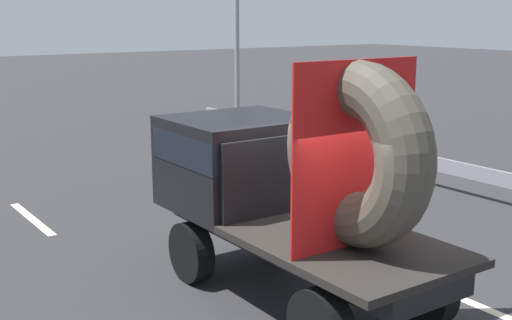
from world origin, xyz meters
The scene contains 7 objects.
ground_plane centered at (0.00, 0.00, 0.00)m, with size 120.00×120.00×0.00m, color #28282B.
flatbed_truck centered at (-0.36, 1.03, 1.65)m, with size 2.02×4.66×3.33m.
traffic_light centered at (6.69, 12.84, 3.60)m, with size 0.42×0.36×5.49m.
guardrail centered at (5.97, 5.95, 0.53)m, with size 0.10×15.46×0.71m.
lane_dash_left_far centered at (-2.23, 6.49, 0.00)m, with size 2.44×0.16×0.01m, color beige.
lane_dash_right_near centered at (1.52, -1.15, 0.00)m, with size 2.00×0.16×0.01m, color beige.
lane_dash_right_far centered at (1.52, 6.39, 0.00)m, with size 2.13×0.16×0.01m, color beige.
Camera 1 is at (-5.66, -5.95, 3.82)m, focal length 46.40 mm.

